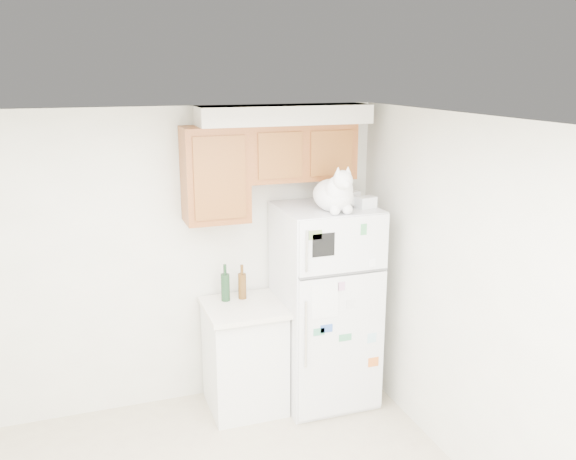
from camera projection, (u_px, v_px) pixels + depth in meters
name	position (u px, v px, depth m)	size (l,w,h in m)	color
room_shell	(212.00, 280.00, 3.28)	(3.84, 4.04, 2.52)	silver
refrigerator	(325.00, 305.00, 5.13)	(0.76, 0.78, 1.70)	silver
base_counter	(244.00, 356.00, 5.07)	(0.64, 0.64, 0.92)	white
cat	(335.00, 194.00, 4.71)	(0.37, 0.54, 0.38)	white
storage_box_back	(348.00, 198.00, 5.02)	(0.18, 0.13, 0.10)	white
storage_box_front	(366.00, 202.00, 4.87)	(0.15, 0.11, 0.09)	white
bottle_green	(225.00, 283.00, 5.00)	(0.07, 0.07, 0.31)	#19381E
bottle_amber	(242.00, 282.00, 5.05)	(0.07, 0.07, 0.29)	#593814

